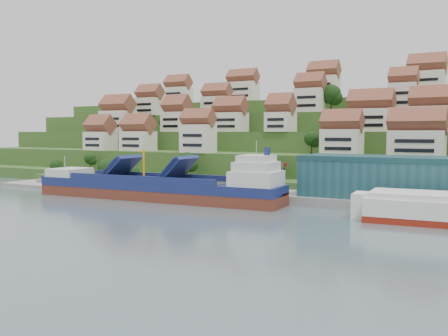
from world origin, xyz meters
The scene contains 10 objects.
ground centered at (0.00, 0.00, 0.00)m, with size 300.00×300.00×0.00m, color slate.
quay centered at (20.00, 15.00, 1.10)m, with size 180.00×14.00×2.20m, color gray.
pebble_beach centered at (-58.00, 12.00, 0.50)m, with size 45.00×20.00×1.00m, color gray.
hillside centered at (0.00, 103.55, 10.66)m, with size 260.00×128.00×31.00m.
hillside_village centered at (1.80, 61.32, 24.45)m, with size 160.30×64.81×29.12m.
hillside_trees centered at (-7.25, 45.09, 17.14)m, with size 139.58×62.81×32.72m.
warehouse centered at (52.00, 17.00, 7.20)m, with size 60.00×15.00×10.00m, color #204E56.
flagpole centered at (18.11, 10.00, 6.88)m, with size 1.28×0.16×8.00m.
beach_huts centered at (-60.00, 10.75, 2.10)m, with size 14.40×3.70×2.20m.
cargo_ship centered at (-12.30, 0.34, 3.04)m, with size 71.31×14.92×15.61m.
Camera 1 is at (66.80, -104.82, 17.92)m, focal length 40.00 mm.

